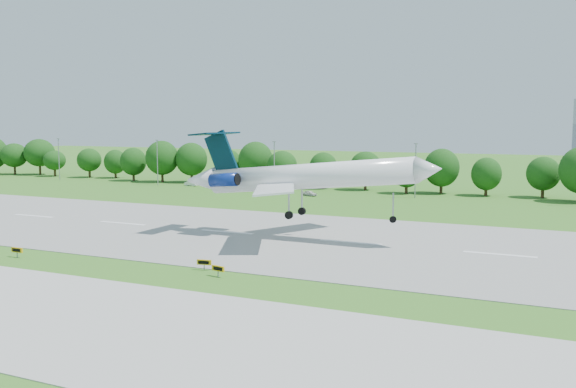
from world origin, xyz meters
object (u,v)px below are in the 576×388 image
object	(u,v)px
taxi_sign_left	(17,250)
airliner	(296,176)
service_vehicle_b	(310,193)
service_vehicle_a	(191,184)

from	to	relation	value
taxi_sign_left	airliner	bearing A→B (deg)	45.52
airliner	service_vehicle_b	xyz separation A→B (m)	(-19.52, 50.62, -8.47)
service_vehicle_b	airliner	bearing A→B (deg)	-141.77
airliner	taxi_sign_left	distance (m)	38.31
taxi_sign_left	service_vehicle_a	bearing A→B (deg)	109.56
airliner	taxi_sign_left	size ratio (longest dim) A/B	22.50
service_vehicle_a	service_vehicle_b	size ratio (longest dim) A/B	1.02
taxi_sign_left	service_vehicle_b	distance (m)	77.83
airliner	service_vehicle_b	distance (m)	54.91
airliner	taxi_sign_left	xyz separation A→B (m)	(-25.99, -26.94, -8.18)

